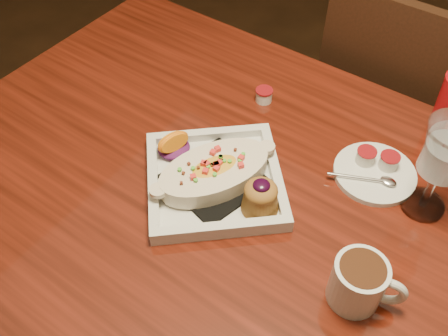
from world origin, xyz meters
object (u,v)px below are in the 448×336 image
Objects in this scene: plate at (219,177)px; goblet at (446,155)px; saucer at (374,170)px; chair_far at (393,122)px; table at (283,249)px; coffee_mug at (360,282)px.

goblet is at bearing -13.80° from plate.
goblet is at bearing -10.89° from saucer.
chair_far reaches higher than plate.
plate is (-0.15, -0.01, 0.13)m from table.
goblet is at bearing 111.75° from chair_far.
table is 0.34m from goblet.
plate is 0.30m from saucer.
goblet reaches higher than saucer.
chair_far is 4.68× the size of goblet.
table is 0.65m from chair_far.
chair_far reaches higher than table.
coffee_mug is at bearing 103.06° from chair_far.
coffee_mug reaches higher than table.
saucer is at bearing 67.81° from table.
saucer is at bearing 100.06° from chair_far.
table is at bearing -38.69° from plate.
plate is at bearing 77.01° from chair_far.
plate is at bearing -151.43° from goblet.
table is 9.49× the size of saucer.
saucer is (0.08, 0.19, 0.11)m from table.
goblet is 1.26× the size of saucer.
table is 7.54× the size of goblet.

